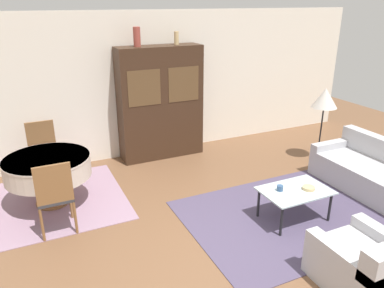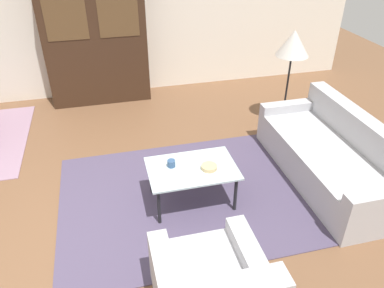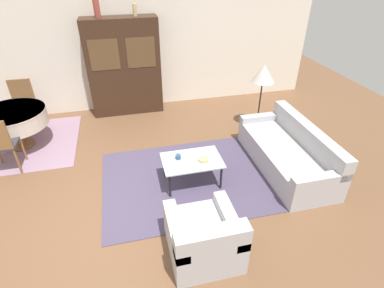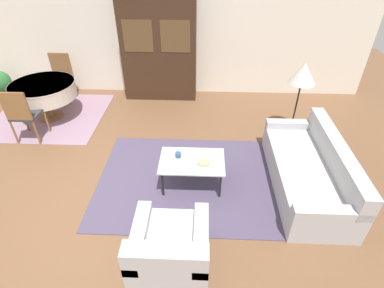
# 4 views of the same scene
# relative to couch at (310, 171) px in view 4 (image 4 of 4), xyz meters

# --- Properties ---
(ground_plane) EXTENTS (14.00, 14.00, 0.00)m
(ground_plane) POSITION_rel_couch_xyz_m (-3.00, -0.43, -0.28)
(ground_plane) COLOR brown
(wall_back) EXTENTS (10.00, 0.06, 2.70)m
(wall_back) POSITION_rel_couch_xyz_m (-3.00, 3.20, 1.07)
(wall_back) COLOR silver
(wall_back) RESTS_ON ground_plane
(area_rug) EXTENTS (2.81, 2.15, 0.01)m
(area_rug) POSITION_rel_couch_xyz_m (-1.76, 0.05, -0.27)
(area_rug) COLOR #4C425B
(area_rug) RESTS_ON ground_plane
(dining_rug) EXTENTS (2.20, 2.00, 0.01)m
(dining_rug) POSITION_rel_couch_xyz_m (-4.76, 1.87, -0.27)
(dining_rug) COLOR gray
(dining_rug) RESTS_ON ground_plane
(couch) EXTENTS (0.91, 2.10, 0.77)m
(couch) POSITION_rel_couch_xyz_m (0.00, 0.00, 0.00)
(couch) COLOR #B2B2B7
(couch) RESTS_ON ground_plane
(armchair) EXTENTS (0.84, 0.89, 0.75)m
(armchair) POSITION_rel_couch_xyz_m (-1.91, -1.42, 0.00)
(armchair) COLOR #B2B2B7
(armchair) RESTS_ON ground_plane
(coffee_table) EXTENTS (0.93, 0.63, 0.45)m
(coffee_table) POSITION_rel_couch_xyz_m (-1.72, -0.04, 0.13)
(coffee_table) COLOR black
(coffee_table) RESTS_ON area_rug
(display_cabinet) EXTENTS (1.57, 0.47, 2.10)m
(display_cabinet) POSITION_rel_couch_xyz_m (-2.55, 2.91, 0.77)
(display_cabinet) COLOR #382316
(display_cabinet) RESTS_ON ground_plane
(dining_table) EXTENTS (1.22, 1.22, 0.74)m
(dining_table) POSITION_rel_couch_xyz_m (-4.70, 1.83, 0.32)
(dining_table) COLOR brown
(dining_table) RESTS_ON dining_rug
(dining_chair_near) EXTENTS (0.44, 0.44, 1.01)m
(dining_chair_near) POSITION_rel_couch_xyz_m (-4.70, 1.00, 0.30)
(dining_chair_near) COLOR brown
(dining_chair_near) RESTS_ON dining_rug
(dining_chair_far) EXTENTS (0.44, 0.44, 1.01)m
(dining_chair_far) POSITION_rel_couch_xyz_m (-4.70, 2.67, 0.30)
(dining_chair_far) COLOR brown
(dining_chair_far) RESTS_ON dining_rug
(floor_lamp) EXTENTS (0.46, 0.46, 1.38)m
(floor_lamp) POSITION_rel_couch_xyz_m (0.09, 1.45, 0.89)
(floor_lamp) COLOR black
(floor_lamp) RESTS_ON ground_plane
(cup) EXTENTS (0.08, 0.08, 0.08)m
(cup) POSITION_rel_couch_xyz_m (-1.93, 0.04, 0.21)
(cup) COLOR #33517A
(cup) RESTS_ON coffee_table
(bowl) EXTENTS (0.17, 0.17, 0.04)m
(bowl) POSITION_rel_couch_xyz_m (-1.55, -0.10, 0.20)
(bowl) COLOR tan
(bowl) RESTS_ON coffee_table
(potted_plant) EXTENTS (0.47, 0.47, 0.63)m
(potted_plant) POSITION_rel_couch_xyz_m (-6.13, 2.64, 0.08)
(potted_plant) COLOR #4C4C51
(potted_plant) RESTS_ON ground_plane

